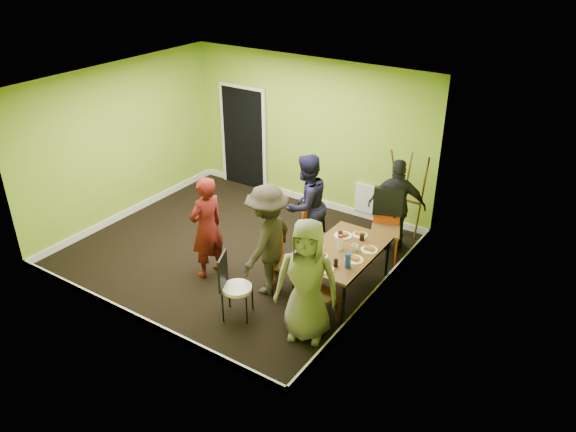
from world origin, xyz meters
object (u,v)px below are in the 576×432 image
Objects in this scene: chair_left_near at (284,258)px; person_left_near at (268,240)px; dining_table at (343,253)px; chair_bentwood at (232,283)px; orange_bottle at (339,241)px; person_standing at (207,228)px; chair_back_end at (387,209)px; person_back_end at (397,206)px; blue_bottle at (348,261)px; person_left_far at (306,205)px; person_front_end at (307,281)px; easel at (407,199)px; chair_left_far at (313,232)px; chair_front_end at (317,292)px; thermos at (340,243)px.

person_left_near is (-0.17, -0.16, 0.32)m from chair_left_near.
dining_table is 1.62m from chair_bentwood.
person_standing is at bearing -157.40° from orange_bottle.
chair_back_end is 0.72× the size of person_back_end.
person_left_near is (-1.22, -0.12, -0.02)m from blue_bottle.
dining_table is at bearing 70.09° from person_left_far.
blue_bottle is 1.23m from person_left_near.
person_front_end is (1.06, 0.20, 0.32)m from chair_bentwood.
person_front_end reaches higher than easel.
chair_front_end is (0.91, -1.40, 0.02)m from chair_left_far.
chair_front_end is 0.53× the size of person_left_far.
person_front_end is (0.01, -0.27, 0.33)m from chair_front_end.
person_left_near is 1.15m from person_front_end.
orange_bottle is 1.53m from person_back_end.
chair_front_end reaches higher than dining_table.
chair_left_near is at bearing 43.39° from chair_back_end.
chair_front_end reaches higher than orange_bottle.
thermos is at bearing 75.83° from person_front_end.
person_left_near is at bearing 20.61° from person_left_far.
easel is at bearing 81.16° from orange_bottle.
dining_table is 1.09m from person_left_near.
chair_back_end is at bearing 83.38° from orange_bottle.
chair_front_end is at bearing 72.73° from person_front_end.
easel is 1.70m from person_left_far.
person_left_near is (-0.91, -0.48, -0.01)m from thermos.
chair_left_near is 0.85m from orange_bottle.
person_left_near is at bearing 108.80° from person_standing.
chair_back_end is 2.48m from person_front_end.
person_left_near reaches higher than chair_left_near.
chair_back_end is 0.70× the size of person_standing.
person_left_near reaches higher than chair_front_end.
blue_bottle is at bearing 101.23° from chair_bentwood.
thermos reaches higher than chair_front_end.
thermos is 1.04m from person_front_end.
person_standing is (-2.00, 0.14, 0.30)m from chair_front_end.
chair_left_far is at bearing 72.42° from person_left_far.
dining_table is at bearing 67.25° from chair_back_end.
dining_table is 0.90× the size of easel.
person_back_end is at bearing 132.34° from chair_left_far.
person_left_far reaches higher than person_standing.
thermos is (-0.20, -1.94, 0.03)m from easel.
person_front_end is at bearing 77.29° from chair_bentwood.
orange_bottle is (-0.13, 0.12, 0.10)m from dining_table.
person_standing is 2.05m from person_front_end.
person_back_end is at bearing 86.80° from dining_table.
person_front_end is at bearing -69.52° from chair_front_end.
person_standing is at bearing -129.48° from easel.
chair_back_end is 1.25× the size of chair_front_end.
person_left_near reaches higher than person_back_end.
person_standing is (-2.11, -2.56, -0.01)m from easel.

